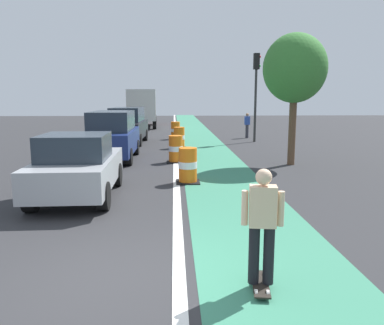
{
  "coord_description": "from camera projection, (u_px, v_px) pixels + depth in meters",
  "views": [
    {
      "loc": [
        0.84,
        -5.31,
        2.62
      ],
      "look_at": [
        1.26,
        3.62,
        1.1
      ],
      "focal_mm": 36.06,
      "sensor_mm": 36.0,
      "label": 1
    }
  ],
  "objects": [
    {
      "name": "ground_plane",
      "position": [
        118.0,
        279.0,
        5.63
      ],
      "size": [
        100.0,
        100.0,
        0.0
      ],
      "primitive_type": "plane",
      "color": "#2D2D30"
    },
    {
      "name": "bike_lane_strip",
      "position": [
        209.0,
        155.0,
        17.56
      ],
      "size": [
        2.5,
        80.0,
        0.01
      ],
      "primitive_type": "cube",
      "color": "#387F60",
      "rests_on": "ground"
    },
    {
      "name": "lane_divider_stripe",
      "position": [
        176.0,
        155.0,
        17.49
      ],
      "size": [
        0.2,
        80.0,
        0.01
      ],
      "primitive_type": "cube",
      "color": "silver",
      "rests_on": "ground"
    },
    {
      "name": "skateboarder_on_lane",
      "position": [
        262.0,
        225.0,
        5.2
      ],
      "size": [
        0.57,
        0.82,
        1.69
      ],
      "color": "black",
      "rests_on": "ground"
    },
    {
      "name": "parked_sedan_nearest",
      "position": [
        78.0,
        167.0,
        10.03
      ],
      "size": [
        2.0,
        4.14,
        1.7
      ],
      "color": "#9EA0A5",
      "rests_on": "ground"
    },
    {
      "name": "parked_suv_second",
      "position": [
        112.0,
        135.0,
        16.16
      ],
      "size": [
        1.92,
        4.6,
        2.04
      ],
      "color": "navy",
      "rests_on": "ground"
    },
    {
      "name": "parked_suv_third",
      "position": [
        127.0,
        125.0,
        21.93
      ],
      "size": [
        2.07,
        4.67,
        2.04
      ],
      "color": "black",
      "rests_on": "ground"
    },
    {
      "name": "traffic_barrel_front",
      "position": [
        188.0,
        166.0,
        11.87
      ],
      "size": [
        0.73,
        0.73,
        1.09
      ],
      "color": "orange",
      "rests_on": "ground"
    },
    {
      "name": "traffic_barrel_mid",
      "position": [
        176.0,
        149.0,
        15.62
      ],
      "size": [
        0.73,
        0.73,
        1.09
      ],
      "color": "orange",
      "rests_on": "ground"
    },
    {
      "name": "traffic_barrel_back",
      "position": [
        179.0,
        138.0,
        19.95
      ],
      "size": [
        0.73,
        0.73,
        1.09
      ],
      "color": "orange",
      "rests_on": "ground"
    },
    {
      "name": "traffic_barrel_far",
      "position": [
        175.0,
        131.0,
        24.27
      ],
      "size": [
        0.73,
        0.73,
        1.09
      ],
      "color": "orange",
      "rests_on": "ground"
    },
    {
      "name": "delivery_truck_down_block",
      "position": [
        143.0,
        106.0,
        33.76
      ],
      "size": [
        2.63,
        7.69,
        3.23
      ],
      "color": "beige",
      "rests_on": "ground"
    },
    {
      "name": "traffic_light_corner",
      "position": [
        256.0,
        82.0,
        22.3
      ],
      "size": [
        0.41,
        0.32,
        5.1
      ],
      "color": "#2D2D2D",
      "rests_on": "ground"
    },
    {
      "name": "pedestrian_crossing",
      "position": [
        247.0,
        125.0,
        24.87
      ],
      "size": [
        0.34,
        0.2,
        1.61
      ],
      "color": "#33333D",
      "rests_on": "ground"
    },
    {
      "name": "street_tree_sidewalk",
      "position": [
        295.0,
        69.0,
        14.54
      ],
      "size": [
        2.4,
        2.4,
        5.0
      ],
      "color": "brown",
      "rests_on": "ground"
    }
  ]
}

